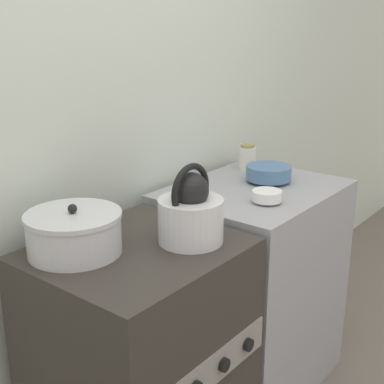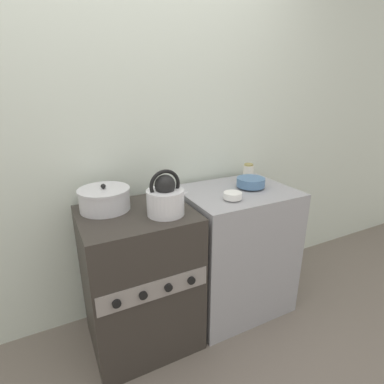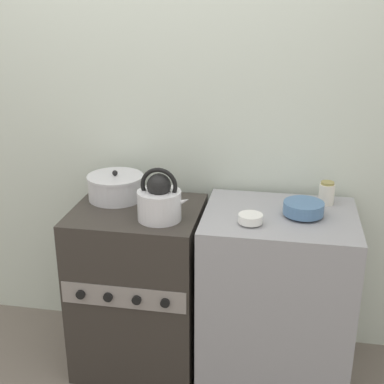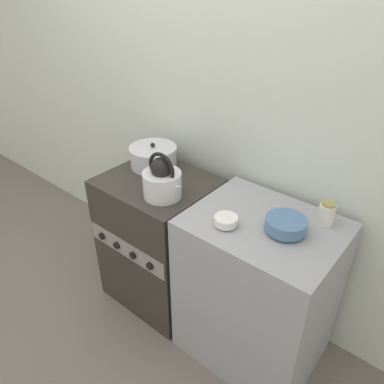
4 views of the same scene
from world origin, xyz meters
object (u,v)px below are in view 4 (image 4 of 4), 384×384
(cooking_pot, at_px, (153,157))
(storage_jar, at_px, (327,213))
(enamel_bowl, at_px, (286,224))
(kettle, at_px, (162,181))
(small_ceramic_bowl, at_px, (226,221))
(stove, at_px, (160,241))

(cooking_pot, relative_size, storage_jar, 2.51)
(storage_jar, bearing_deg, enamel_bowl, -122.31)
(kettle, distance_m, storage_jar, 0.83)
(cooking_pot, distance_m, small_ceramic_bowl, 0.75)
(stove, xyz_separation_m, kettle, (0.14, -0.10, 0.53))
(cooking_pot, height_order, enamel_bowl, cooking_pot)
(cooking_pot, xyz_separation_m, enamel_bowl, (0.94, -0.11, -0.01))
(cooking_pot, bearing_deg, enamel_bowl, -6.38)
(cooking_pot, distance_m, storage_jar, 1.06)
(cooking_pot, xyz_separation_m, storage_jar, (1.06, 0.07, 0.01))
(kettle, relative_size, cooking_pot, 0.88)
(kettle, distance_m, small_ceramic_bowl, 0.43)
(kettle, relative_size, small_ceramic_bowl, 2.29)
(small_ceramic_bowl, relative_size, storage_jar, 0.97)
(stove, xyz_separation_m, small_ceramic_bowl, (0.57, -0.12, 0.48))
(cooking_pot, bearing_deg, storage_jar, 3.95)
(stove, xyz_separation_m, enamel_bowl, (0.80, 0.02, 0.50))
(enamel_bowl, xyz_separation_m, small_ceramic_bowl, (-0.24, -0.13, -0.01))
(cooking_pot, bearing_deg, small_ceramic_bowl, -18.64)
(kettle, xyz_separation_m, small_ceramic_bowl, (0.42, -0.02, -0.05))
(storage_jar, bearing_deg, small_ceramic_bowl, -138.18)
(kettle, xyz_separation_m, enamel_bowl, (0.66, 0.11, -0.04))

